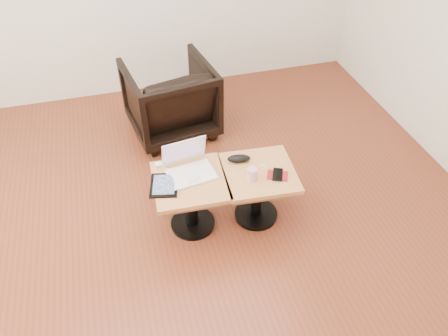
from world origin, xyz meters
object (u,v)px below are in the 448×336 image
object	(u,v)px
side_table_left	(191,192)
laptop	(189,167)
striped_cup	(252,174)
armchair	(170,99)
side_table_right	(258,183)

from	to	relation	value
side_table_left	laptop	size ratio (longest dim) A/B	1.49
side_table_left	striped_cup	distance (m)	0.44
armchair	laptop	bearing A→B (deg)	78.05
side_table_left	armchair	world-z (taller)	armchair
side_table_right	laptop	world-z (taller)	laptop
side_table_left	striped_cup	size ratio (longest dim) A/B	5.74
side_table_right	side_table_left	bearing A→B (deg)	179.77
laptop	armchair	bearing A→B (deg)	78.82
side_table_right	striped_cup	bearing A→B (deg)	-134.74
laptop	side_table_right	bearing A→B (deg)	-22.81
side_table_right	striped_cup	distance (m)	0.18
side_table_left	armchair	size ratio (longest dim) A/B	0.70
side_table_left	armchair	distance (m)	1.19
side_table_right	striped_cup	xyz separation A→B (m)	(-0.07, -0.06, 0.15)
side_table_right	armchair	size ratio (longest dim) A/B	0.72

